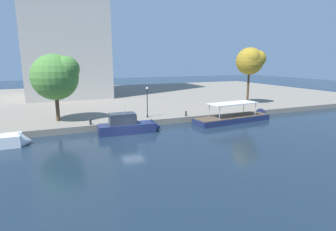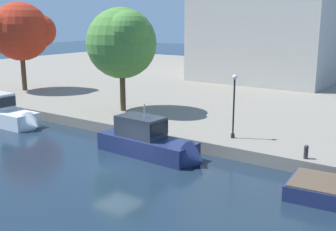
# 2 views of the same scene
# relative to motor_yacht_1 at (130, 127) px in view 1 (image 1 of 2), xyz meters

# --- Properties ---
(ground_plane) EXTENTS (220.00, 220.00, 0.00)m
(ground_plane) POSITION_rel_motor_yacht_1_xyz_m (-0.55, -2.87, -0.74)
(ground_plane) COLOR #192838
(dock_promenade) EXTENTS (120.00, 55.00, 0.83)m
(dock_promenade) POSITION_rel_motor_yacht_1_xyz_m (-0.55, 29.76, -0.33)
(dock_promenade) COLOR gray
(dock_promenade) RESTS_ON ground_plane
(motor_yacht_1) EXTENTS (8.18, 2.68, 4.17)m
(motor_yacht_1) POSITION_rel_motor_yacht_1_xyz_m (0.00, 0.00, 0.00)
(motor_yacht_1) COLOR navy
(motor_yacht_1) RESTS_ON ground_plane
(tour_boat_2) EXTENTS (13.66, 4.10, 4.11)m
(tour_boat_2) POSITION_rel_motor_yacht_1_xyz_m (16.66, 0.11, -0.46)
(tour_boat_2) COLOR navy
(tour_boat_2) RESTS_ON ground_plane
(mooring_bollard_0) EXTENTS (0.31, 0.31, 0.86)m
(mooring_bollard_0) POSITION_rel_motor_yacht_1_xyz_m (-4.57, 2.80, 0.55)
(mooring_bollard_0) COLOR #2D2D33
(mooring_bollard_0) RESTS_ON dock_promenade
(mooring_bollard_1) EXTENTS (0.28, 0.28, 0.84)m
(mooring_bollard_1) POSITION_rel_motor_yacht_1_xyz_m (9.27, 2.80, 0.54)
(mooring_bollard_1) COLOR #2D2D33
(mooring_bollard_1) RESTS_ON dock_promenade
(lamp_post) EXTENTS (0.35, 0.35, 4.43)m
(lamp_post) POSITION_rel_motor_yacht_1_xyz_m (3.73, 4.33, 2.56)
(lamp_post) COLOR black
(lamp_post) RESTS_ON dock_promenade
(tree_0) EXTENTS (6.25, 6.15, 9.08)m
(tree_0) POSITION_rel_motor_yacht_1_xyz_m (-8.26, 6.68, 6.22)
(tree_0) COLOR #4C3823
(tree_0) RESTS_ON dock_promenade
(tree_1) EXTENTS (5.16, 5.04, 10.57)m
(tree_1) POSITION_rel_motor_yacht_1_xyz_m (25.48, 8.48, 8.28)
(tree_1) COLOR #4C3823
(tree_1) RESTS_ON dock_promenade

